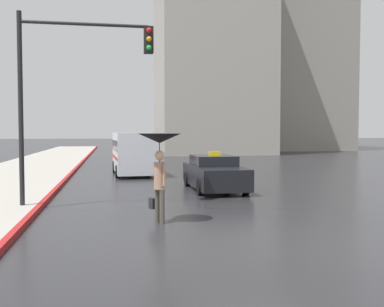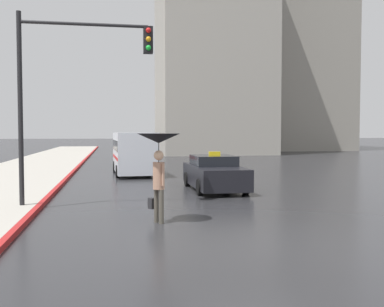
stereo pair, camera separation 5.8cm
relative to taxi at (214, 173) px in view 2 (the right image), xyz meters
name	(u,v)px [view 2 (the right image)]	position (x,y,z in m)	size (l,w,h in m)	color
ground_plane	(255,241)	(-1.04, -8.32, -0.65)	(300.00, 300.00, 0.00)	#262628
taxi	(214,173)	(0.00, 0.00, 0.00)	(1.91, 4.47, 1.52)	black
ambulance_van	(134,151)	(-2.81, 7.02, 0.60)	(2.25, 5.36, 2.25)	silver
pedestrian_with_umbrella	(159,150)	(-2.83, -6.09, 1.18)	(1.07, 1.07, 2.25)	#4C473D
traffic_light	(74,73)	(-5.05, -3.48, 3.38)	(3.94, 0.38, 5.77)	black
building_tower_near	(213,31)	(6.56, 29.43, 12.27)	(11.32, 10.35, 25.84)	#A39E93
building_tower_far	(289,44)	(18.87, 38.72, 13.08)	(12.90, 12.79, 27.46)	gray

